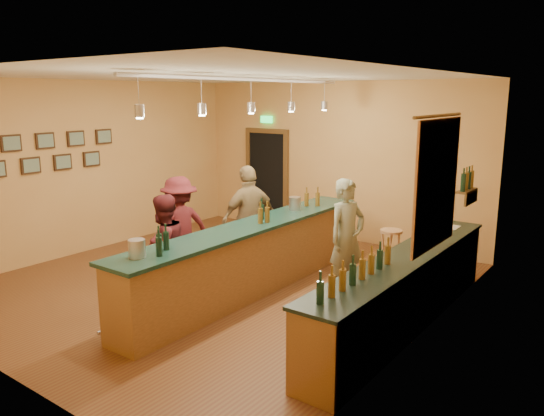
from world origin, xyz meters
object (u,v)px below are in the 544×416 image
Objects in this scene: tasting_bar at (252,253)px; bartender at (347,238)px; customer_b at (249,219)px; customer_c at (180,227)px; customer_a at (164,250)px; back_counter at (404,290)px; bar_stool at (391,238)px.

tasting_bar is 1.43m from bartender.
customer_b reaches higher than customer_c.
customer_c reaches higher than customer_a.
bartender is (1.21, 0.71, 0.27)m from tasting_bar.
back_counter reaches higher than bar_stool.
bar_stool is at bearing 56.15° from tasting_bar.
back_counter is 2.53× the size of customer_b.
tasting_bar is (-2.33, -0.18, 0.12)m from back_counter.
bar_stool is at bearing 139.59° from customer_b.
tasting_bar is 1.33m from customer_a.
customer_a is at bearing 52.06° from customer_c.
customer_a is 0.88× the size of customer_b.
tasting_bar reaches higher than bar_stool.
customer_a is 2.10× the size of bar_stool.
back_counter is at bearing 112.30° from customer_a.
customer_b reaches higher than bartender.
customer_a is at bearing 15.87° from customer_b.
customer_c is at bearing -174.39° from tasting_bar.
bartender is at bearing 132.76° from customer_a.
bartender is 0.98× the size of customer_b.
bartender is 1.11× the size of customer_a.
bar_stool is (2.05, 3.10, -0.18)m from customer_a.
bartender is (-1.12, 0.53, 0.39)m from back_counter.
customer_c is at bearing -145.32° from customer_a.
tasting_bar is at bearing -175.56° from back_counter.
bartender is at bearing -95.75° from bar_stool.
tasting_bar is at bearing 146.60° from customer_a.
customer_b is at bearing -148.01° from bar_stool.
customer_b is (-0.66, 0.75, 0.29)m from tasting_bar.
customer_a is 0.96× the size of customer_c.
customer_c is (-0.74, -0.89, -0.07)m from customer_b.
tasting_bar is 1.42m from customer_c.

